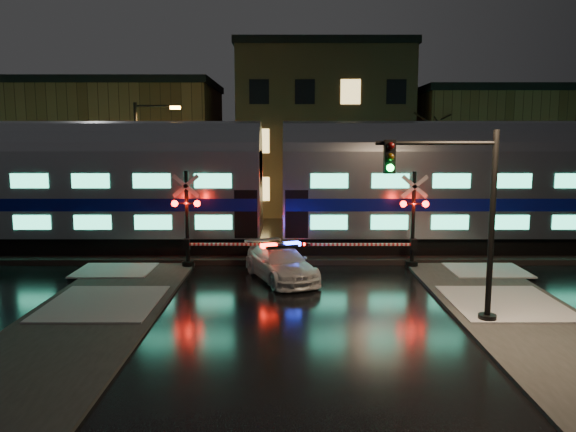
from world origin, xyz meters
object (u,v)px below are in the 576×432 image
(police_car, at_px, (281,263))
(traffic_light, at_px, (462,223))
(crossing_signal_left, at_px, (196,229))
(crossing_signal_right, at_px, (405,229))
(streetlight, at_px, (142,162))

(police_car, xyz_separation_m, traffic_light, (5.25, -5.20, 2.36))
(police_car, xyz_separation_m, crossing_signal_left, (-3.54, 1.81, 1.04))
(police_car, relative_size, crossing_signal_left, 0.83)
(police_car, xyz_separation_m, crossing_signal_right, (5.10, 1.80, 1.02))
(crossing_signal_right, xyz_separation_m, traffic_light, (0.14, -7.00, 1.33))
(traffic_light, bearing_deg, streetlight, 135.91)
(crossing_signal_right, bearing_deg, crossing_signal_left, 180.00)
(streetlight, bearing_deg, police_car, -48.99)
(police_car, distance_m, traffic_light, 7.75)
(police_car, distance_m, crossing_signal_left, 4.11)
(crossing_signal_right, relative_size, traffic_light, 1.01)
(police_car, distance_m, streetlight, 11.80)
(crossing_signal_right, relative_size, streetlight, 0.79)
(streetlight, bearing_deg, crossing_signal_right, -28.18)
(crossing_signal_left, height_order, traffic_light, traffic_light)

